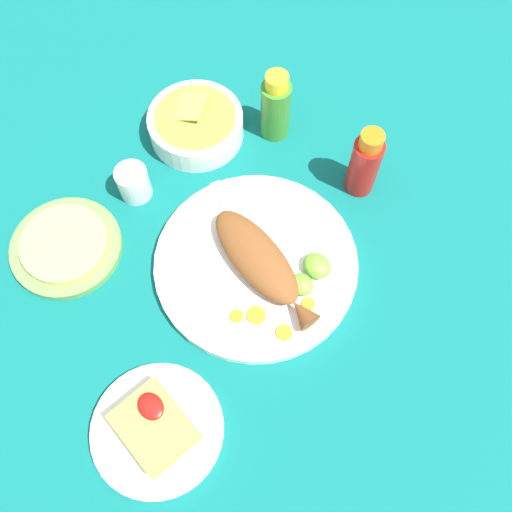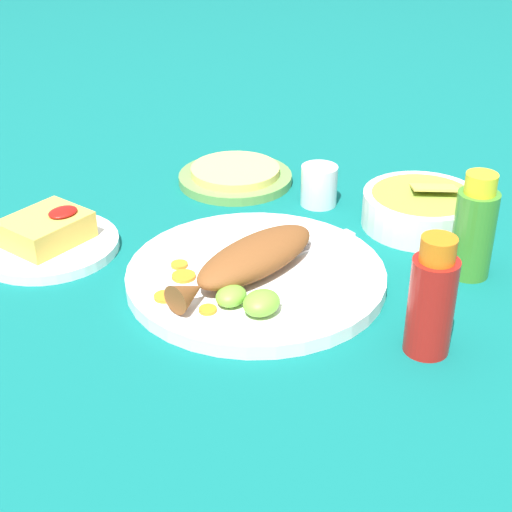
{
  "view_description": "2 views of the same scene",
  "coord_description": "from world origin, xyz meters",
  "px_view_note": "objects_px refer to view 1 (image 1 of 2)",
  "views": [
    {
      "loc": [
        -0.28,
        0.25,
        0.84
      ],
      "look_at": [
        0.0,
        0.0,
        0.04
      ],
      "focal_mm": 40.0,
      "sensor_mm": 36.0,
      "label": 1
    },
    {
      "loc": [
        -0.67,
        -0.51,
        0.51
      ],
      "look_at": [
        0.0,
        0.0,
        0.04
      ],
      "focal_mm": 55.0,
      "sensor_mm": 36.0,
      "label": 2
    }
  ],
  "objects_px": {
    "side_plate_fries": "(158,430)",
    "guacamole_bowl": "(196,124)",
    "salt_cup": "(134,184)",
    "fork_far": "(262,214)",
    "tortilla_plate": "(66,247)",
    "hot_sauce_bottle_red": "(363,162)",
    "fork_near": "(234,220)",
    "fried_fish": "(260,261)",
    "main_plate": "(256,264)",
    "hot_sauce_bottle_green": "(276,107)"
  },
  "relations": [
    {
      "from": "side_plate_fries",
      "to": "guacamole_bowl",
      "type": "bearing_deg",
      "value": -44.54
    },
    {
      "from": "salt_cup",
      "to": "guacamole_bowl",
      "type": "relative_size",
      "value": 0.36
    },
    {
      "from": "fork_far",
      "to": "tortilla_plate",
      "type": "distance_m",
      "value": 0.32
    },
    {
      "from": "hot_sauce_bottle_red",
      "to": "tortilla_plate",
      "type": "distance_m",
      "value": 0.5
    },
    {
      "from": "fork_far",
      "to": "tortilla_plate",
      "type": "xyz_separation_m",
      "value": [
        0.17,
        0.28,
        -0.01
      ]
    },
    {
      "from": "hot_sauce_bottle_red",
      "to": "salt_cup",
      "type": "relative_size",
      "value": 2.28
    },
    {
      "from": "fork_far",
      "to": "salt_cup",
      "type": "relative_size",
      "value": 3.05
    },
    {
      "from": "hot_sauce_bottle_red",
      "to": "fork_near",
      "type": "bearing_deg",
      "value": 70.22
    },
    {
      "from": "fried_fish",
      "to": "salt_cup",
      "type": "bearing_deg",
      "value": 18.62
    },
    {
      "from": "fork_near",
      "to": "tortilla_plate",
      "type": "relative_size",
      "value": 1.01
    },
    {
      "from": "main_plate",
      "to": "fork_far",
      "type": "bearing_deg",
      "value": -47.7
    },
    {
      "from": "main_plate",
      "to": "hot_sauce_bottle_red",
      "type": "xyz_separation_m",
      "value": [
        0.0,
        -0.23,
        0.06
      ]
    },
    {
      "from": "fork_far",
      "to": "salt_cup",
      "type": "bearing_deg",
      "value": 27.82
    },
    {
      "from": "main_plate",
      "to": "fork_far",
      "type": "xyz_separation_m",
      "value": [
        0.06,
        -0.06,
        0.01
      ]
    },
    {
      "from": "hot_sauce_bottle_green",
      "to": "guacamole_bowl",
      "type": "xyz_separation_m",
      "value": [
        0.09,
        0.11,
        -0.04
      ]
    },
    {
      "from": "fork_near",
      "to": "hot_sauce_bottle_green",
      "type": "distance_m",
      "value": 0.21
    },
    {
      "from": "fried_fish",
      "to": "guacamole_bowl",
      "type": "distance_m",
      "value": 0.29
    },
    {
      "from": "salt_cup",
      "to": "hot_sauce_bottle_green",
      "type": "bearing_deg",
      "value": -102.1
    },
    {
      "from": "fork_near",
      "to": "salt_cup",
      "type": "bearing_deg",
      "value": 43.5
    },
    {
      "from": "hot_sauce_bottle_green",
      "to": "tortilla_plate",
      "type": "relative_size",
      "value": 0.77
    },
    {
      "from": "fried_fish",
      "to": "guacamole_bowl",
      "type": "bearing_deg",
      "value": -13.89
    },
    {
      "from": "main_plate",
      "to": "hot_sauce_bottle_green",
      "type": "distance_m",
      "value": 0.28
    },
    {
      "from": "guacamole_bowl",
      "to": "tortilla_plate",
      "type": "distance_m",
      "value": 0.31
    },
    {
      "from": "salt_cup",
      "to": "guacamole_bowl",
      "type": "distance_m",
      "value": 0.16
    },
    {
      "from": "hot_sauce_bottle_red",
      "to": "side_plate_fries",
      "type": "distance_m",
      "value": 0.52
    },
    {
      "from": "main_plate",
      "to": "tortilla_plate",
      "type": "relative_size",
      "value": 1.8
    },
    {
      "from": "side_plate_fries",
      "to": "tortilla_plate",
      "type": "height_order",
      "value": "same"
    },
    {
      "from": "hot_sauce_bottle_green",
      "to": "salt_cup",
      "type": "height_order",
      "value": "hot_sauce_bottle_green"
    },
    {
      "from": "hot_sauce_bottle_red",
      "to": "hot_sauce_bottle_green",
      "type": "xyz_separation_m",
      "value": [
        0.18,
        0.03,
        -0.0
      ]
    },
    {
      "from": "hot_sauce_bottle_green",
      "to": "side_plate_fries",
      "type": "bearing_deg",
      "value": 120.9
    },
    {
      "from": "guacamole_bowl",
      "to": "fried_fish",
      "type": "bearing_deg",
      "value": 161.66
    },
    {
      "from": "hot_sauce_bottle_green",
      "to": "guacamole_bowl",
      "type": "relative_size",
      "value": 0.83
    },
    {
      "from": "side_plate_fries",
      "to": "tortilla_plate",
      "type": "distance_m",
      "value": 0.33
    },
    {
      "from": "fork_near",
      "to": "fried_fish",
      "type": "bearing_deg",
      "value": -178.84
    },
    {
      "from": "fried_fish",
      "to": "salt_cup",
      "type": "xyz_separation_m",
      "value": [
        0.25,
        0.06,
        -0.01
      ]
    },
    {
      "from": "fried_fish",
      "to": "side_plate_fries",
      "type": "xyz_separation_m",
      "value": [
        -0.09,
        0.27,
        -0.03
      ]
    },
    {
      "from": "fork_far",
      "to": "hot_sauce_bottle_red",
      "type": "height_order",
      "value": "hot_sauce_bottle_red"
    },
    {
      "from": "main_plate",
      "to": "hot_sauce_bottle_red",
      "type": "distance_m",
      "value": 0.24
    },
    {
      "from": "fried_fish",
      "to": "salt_cup",
      "type": "height_order",
      "value": "salt_cup"
    },
    {
      "from": "fork_near",
      "to": "fork_far",
      "type": "distance_m",
      "value": 0.05
    },
    {
      "from": "main_plate",
      "to": "fried_fish",
      "type": "relative_size",
      "value": 1.37
    },
    {
      "from": "main_plate",
      "to": "hot_sauce_bottle_red",
      "type": "relative_size",
      "value": 2.33
    },
    {
      "from": "fork_far",
      "to": "side_plate_fries",
      "type": "bearing_deg",
      "value": 108.11
    },
    {
      "from": "guacamole_bowl",
      "to": "tortilla_plate",
      "type": "xyz_separation_m",
      "value": [
        -0.04,
        0.3,
        -0.02
      ]
    },
    {
      "from": "fried_fish",
      "to": "fork_near",
      "type": "xyz_separation_m",
      "value": [
        0.09,
        -0.02,
        -0.02
      ]
    },
    {
      "from": "fork_far",
      "to": "salt_cup",
      "type": "height_order",
      "value": "salt_cup"
    },
    {
      "from": "hot_sauce_bottle_green",
      "to": "tortilla_plate",
      "type": "height_order",
      "value": "hot_sauce_bottle_green"
    },
    {
      "from": "fork_far",
      "to": "hot_sauce_bottle_red",
      "type": "bearing_deg",
      "value": -115.2
    },
    {
      "from": "fork_far",
      "to": "guacamole_bowl",
      "type": "distance_m",
      "value": 0.21
    },
    {
      "from": "fork_near",
      "to": "guacamole_bowl",
      "type": "distance_m",
      "value": 0.2
    }
  ]
}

